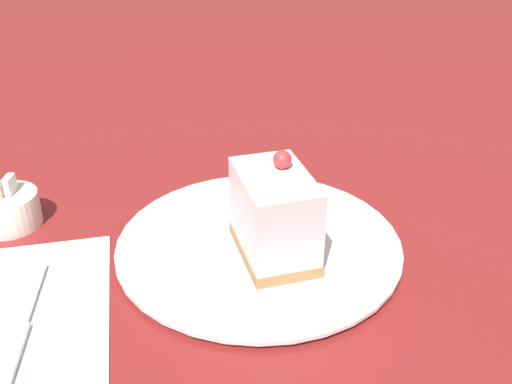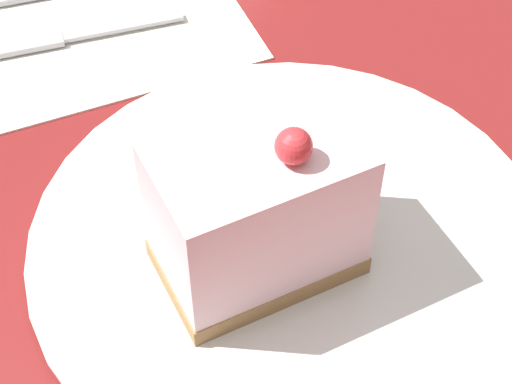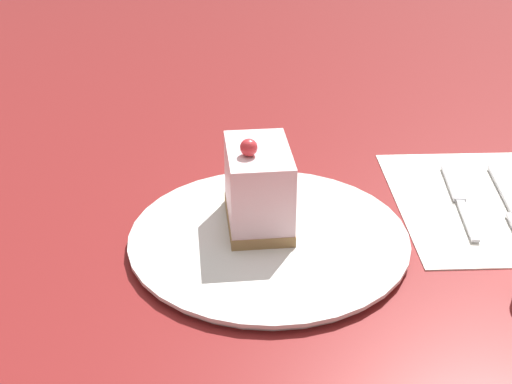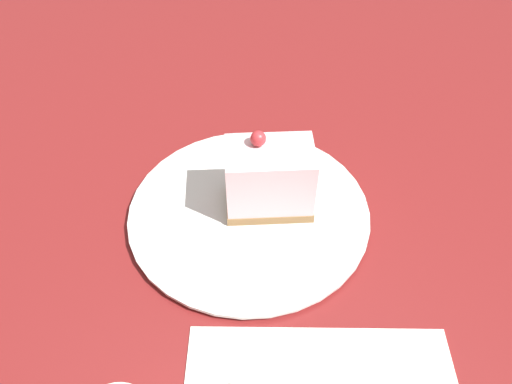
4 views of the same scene
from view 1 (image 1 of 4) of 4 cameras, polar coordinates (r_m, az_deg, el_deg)
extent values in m
plane|color=maroon|center=(0.56, 2.63, -6.36)|extent=(4.00, 4.00, 0.00)
cylinder|color=silver|center=(0.57, 0.28, -5.33)|extent=(0.27, 0.27, 0.01)
cylinder|color=silver|center=(0.56, 0.28, -5.07)|extent=(0.28, 0.28, 0.00)
cube|color=#9E7547|center=(0.54, 1.78, -5.62)|extent=(0.07, 0.10, 0.01)
cube|color=silver|center=(0.52, 1.85, -1.85)|extent=(0.07, 0.10, 0.07)
sphere|color=red|center=(0.51, 2.68, 3.27)|extent=(0.02, 0.02, 0.02)
cube|color=#B2B2B7|center=(0.49, -23.50, -15.31)|extent=(0.04, 0.08, 0.00)
cube|color=#B2B2B7|center=(0.54, -21.44, -9.34)|extent=(0.03, 0.08, 0.00)
cylinder|color=silver|center=(0.65, -23.54, -1.65)|extent=(0.06, 0.06, 0.04)
cube|color=white|center=(0.64, -23.44, 0.58)|extent=(0.02, 0.02, 0.02)
camera|label=2|loc=(0.48, 39.90, 28.77)|focal=60.00mm
camera|label=3|loc=(1.06, -5.72, 32.68)|focal=50.00mm
camera|label=4|loc=(0.54, -54.18, 32.05)|focal=35.00mm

